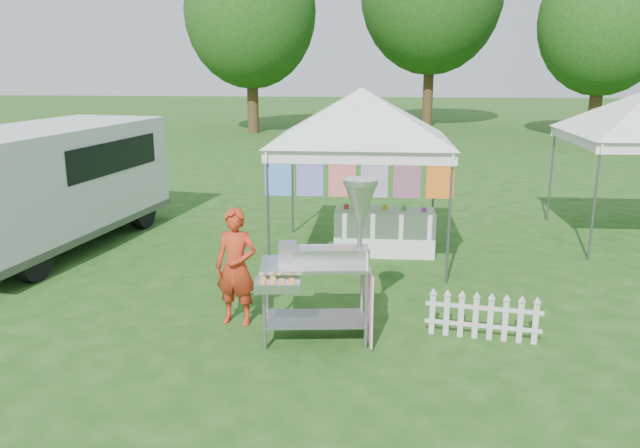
# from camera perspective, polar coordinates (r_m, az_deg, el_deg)

# --- Properties ---
(ground) EXTENTS (120.00, 120.00, 0.00)m
(ground) POSITION_cam_1_polar(r_m,az_deg,el_deg) (8.16, 2.84, -10.11)
(ground) COLOR #1E4413
(ground) RESTS_ON ground
(canopy_main) EXTENTS (4.24, 4.24, 3.45)m
(canopy_main) POSITION_cam_1_polar(r_m,az_deg,el_deg) (10.93, 3.86, 12.30)
(canopy_main) COLOR #59595E
(canopy_main) RESTS_ON ground
(tree_left) EXTENTS (6.40, 6.40, 9.53)m
(tree_left) POSITION_cam_1_polar(r_m,az_deg,el_deg) (32.13, -6.38, 18.71)
(tree_left) COLOR #3D2A16
(tree_left) RESTS_ON ground
(tree_right) EXTENTS (5.60, 5.60, 8.42)m
(tree_right) POSITION_cam_1_polar(r_m,az_deg,el_deg) (31.03, 24.56, 16.50)
(tree_right) COLOR #3D2A16
(tree_right) RESTS_ON ground
(donut_cart) EXTENTS (1.48, 1.16, 2.05)m
(donut_cart) POSITION_cam_1_polar(r_m,az_deg,el_deg) (7.61, 1.15, -2.22)
(donut_cart) COLOR gray
(donut_cart) RESTS_ON ground
(vendor) EXTENTS (0.63, 0.47, 1.58)m
(vendor) POSITION_cam_1_polar(r_m,az_deg,el_deg) (8.31, -7.68, -3.91)
(vendor) COLOR #B42E16
(vendor) RESTS_ON ground
(cargo_van) EXTENTS (2.98, 5.73, 2.27)m
(cargo_van) POSITION_cam_1_polar(r_m,az_deg,el_deg) (12.79, -23.42, 3.50)
(cargo_van) COLOR silver
(cargo_van) RESTS_ON ground
(picket_fence) EXTENTS (1.43, 0.24, 0.56)m
(picket_fence) POSITION_cam_1_polar(r_m,az_deg,el_deg) (8.19, 14.67, -8.30)
(picket_fence) COLOR silver
(picket_fence) RESTS_ON ground
(display_table) EXTENTS (1.80, 0.70, 0.81)m
(display_table) POSITION_cam_1_polar(r_m,az_deg,el_deg) (11.46, 5.89, -0.73)
(display_table) COLOR white
(display_table) RESTS_ON ground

